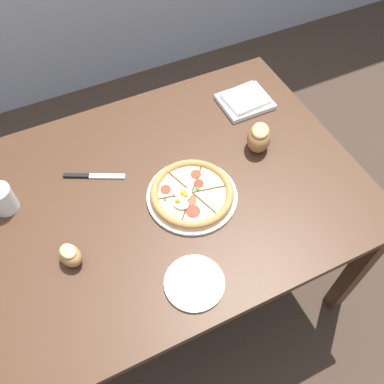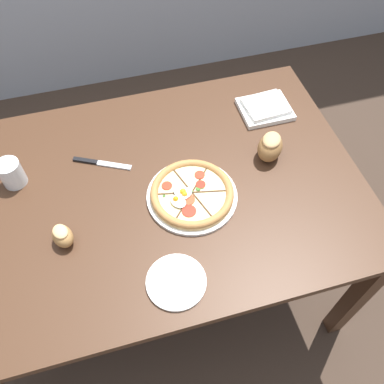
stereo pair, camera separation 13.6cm
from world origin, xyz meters
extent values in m
plane|color=#3D2D23|center=(0.00, 0.00, 0.00)|extent=(12.00, 12.00, 0.00)
cube|color=#422819|center=(0.00, 0.00, 0.71)|extent=(1.43, 0.98, 0.03)
cube|color=#422819|center=(0.66, -0.44, 0.35)|extent=(0.06, 0.06, 0.70)
cube|color=#422819|center=(0.66, 0.44, 0.35)|extent=(0.06, 0.06, 0.70)
cylinder|color=white|center=(0.11, -0.07, 0.73)|extent=(0.31, 0.31, 0.01)
cylinder|color=tan|center=(0.11, -0.07, 0.75)|extent=(0.28, 0.28, 0.01)
cylinder|color=beige|center=(0.11, -0.07, 0.75)|extent=(0.24, 0.24, 0.00)
torus|color=#B27A42|center=(0.11, -0.07, 0.75)|extent=(0.28, 0.28, 0.03)
cube|color=#472D19|center=(0.12, -0.13, 0.76)|extent=(0.04, 0.12, 0.00)
cube|color=#472D19|center=(0.16, -0.08, 0.76)|extent=(0.12, 0.03, 0.00)
cube|color=#472D19|center=(0.14, -0.03, 0.76)|extent=(0.08, 0.09, 0.00)
cube|color=#472D19|center=(0.09, -0.01, 0.76)|extent=(0.04, 0.12, 0.00)
cube|color=#472D19|center=(0.05, -0.06, 0.76)|extent=(0.12, 0.03, 0.00)
cube|color=#472D19|center=(0.07, -0.12, 0.76)|extent=(0.08, 0.09, 0.00)
cylinder|color=red|center=(0.15, -0.01, 0.76)|extent=(0.04, 0.04, 0.00)
cylinder|color=red|center=(0.03, -0.02, 0.76)|extent=(0.04, 0.04, 0.00)
cylinder|color=red|center=(0.09, -0.10, 0.76)|extent=(0.04, 0.04, 0.00)
cylinder|color=red|center=(0.14, -0.05, 0.76)|extent=(0.03, 0.03, 0.00)
cylinder|color=red|center=(0.08, -0.14, 0.76)|extent=(0.05, 0.05, 0.00)
ellipsoid|color=white|center=(0.08, -0.07, 0.76)|extent=(0.08, 0.07, 0.01)
sphere|color=#F4AD1E|center=(0.08, -0.08, 0.77)|extent=(0.02, 0.02, 0.02)
ellipsoid|color=white|center=(0.07, -0.06, 0.76)|extent=(0.06, 0.07, 0.01)
sphere|color=#F4AD1E|center=(0.07, -0.07, 0.77)|extent=(0.02, 0.02, 0.02)
ellipsoid|color=white|center=(0.05, -0.10, 0.76)|extent=(0.07, 0.07, 0.01)
sphere|color=orange|center=(0.04, -0.09, 0.77)|extent=(0.02, 0.02, 0.02)
cylinder|color=#2D5B1E|center=(0.01, -0.06, 0.76)|extent=(0.01, 0.01, 0.00)
cylinder|color=#386B23|center=(0.14, -0.06, 0.76)|extent=(0.02, 0.02, 0.00)
cylinder|color=#477A2D|center=(0.04, -0.09, 0.76)|extent=(0.02, 0.02, 0.00)
cylinder|color=#386B23|center=(0.13, -0.06, 0.76)|extent=(0.02, 0.02, 0.00)
cylinder|color=#477A2D|center=(0.10, -0.07, 0.76)|extent=(0.01, 0.01, 0.00)
cube|color=white|center=(0.50, 0.25, 0.74)|extent=(0.20, 0.17, 0.02)
cube|color=white|center=(0.50, 0.25, 0.76)|extent=(0.17, 0.15, 0.02)
ellipsoid|color=#B27F47|center=(-0.33, -0.13, 0.76)|extent=(0.09, 0.10, 0.07)
ellipsoid|color=#EAB775|center=(-0.33, -0.13, 0.79)|extent=(0.06, 0.07, 0.02)
ellipsoid|color=olive|center=(0.42, 0.03, 0.78)|extent=(0.14, 0.14, 0.10)
ellipsoid|color=tan|center=(0.42, 0.03, 0.82)|extent=(0.10, 0.10, 0.03)
cube|color=silver|center=(-0.13, 0.14, 0.73)|extent=(0.12, 0.07, 0.01)
cube|color=black|center=(-0.22, 0.18, 0.73)|extent=(0.09, 0.06, 0.01)
cylinder|color=white|center=(-0.47, 0.16, 0.78)|extent=(0.08, 0.08, 0.10)
cylinder|color=silver|center=(-0.47, 0.16, 0.76)|extent=(0.07, 0.07, 0.05)
cylinder|color=white|center=(-0.02, -0.36, 0.73)|extent=(0.18, 0.18, 0.01)
camera|label=1|loc=(-0.23, -0.78, 1.86)|focal=38.00mm
camera|label=2|loc=(-0.11, -0.83, 1.86)|focal=38.00mm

